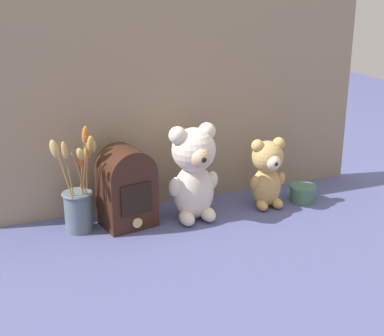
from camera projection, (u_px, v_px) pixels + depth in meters
ground_plane at (194, 218)px, 1.88m from camera, size 4.00×4.00×0.00m
backdrop_wall at (176, 102)px, 1.91m from camera, size 1.33×0.02×0.68m
teddy_bear_large at (193, 171)px, 1.82m from camera, size 0.17×0.16×0.31m
teddy_bear_medium at (267, 172)px, 1.93m from camera, size 0.13×0.12×0.24m
flower_vase at (79, 200)px, 1.76m from camera, size 0.15×0.11×0.32m
vintage_radio at (126, 186)px, 1.79m from camera, size 0.18×0.15×0.25m
decorative_tin_tall at (303, 193)px, 2.00m from camera, size 0.09×0.09×0.06m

